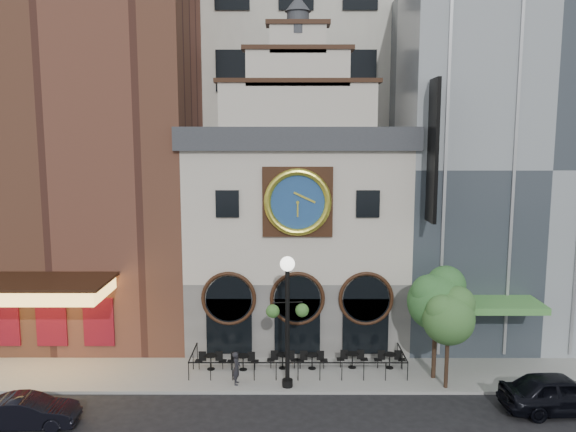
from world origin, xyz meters
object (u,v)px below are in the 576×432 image
at_px(car_right, 560,393).
at_px(pedestrian, 236,368).
at_px(lamppost, 287,307).
at_px(tree_right, 449,315).
at_px(bistro_1, 243,361).
at_px(bistro_2, 283,360).
at_px(bistro_5, 390,359).
at_px(bistro_3, 312,360).
at_px(car_left, 28,412).
at_px(bistro_4, 352,359).
at_px(bistro_0, 211,361).
at_px(tree_left, 437,297).

bearing_deg(car_right, pedestrian, 77.35).
bearing_deg(lamppost, tree_right, -6.13).
relative_size(bistro_1, bistro_2, 1.00).
bearing_deg(bistro_5, bistro_3, -178.86).
distance_m(bistro_1, car_left, 9.99).
bearing_deg(bistro_1, bistro_3, 2.44).
height_order(bistro_2, bistro_4, same).
distance_m(bistro_0, tree_left, 11.69).
distance_m(bistro_0, bistro_3, 5.14).
height_order(pedestrian, tree_right, tree_right).
bearing_deg(bistro_0, tree_right, -9.98).
bearing_deg(bistro_5, bistro_2, -179.56).
bearing_deg(car_right, bistro_4, 59.95).
bearing_deg(tree_right, bistro_0, 170.02).
bearing_deg(bistro_3, pedestrian, -154.04).
bearing_deg(tree_left, car_left, -165.79).
relative_size(bistro_2, tree_left, 0.29).
bearing_deg(bistro_4, bistro_0, -178.21).
xyz_separation_m(bistro_0, tree_right, (11.39, -2.00, 3.07)).
relative_size(pedestrian, tree_right, 0.33).
height_order(bistro_4, tree_right, tree_right).
bearing_deg(car_left, bistro_3, -69.46).
relative_size(bistro_0, bistro_2, 1.00).
bearing_deg(bistro_2, lamppost, -83.21).
distance_m(pedestrian, lamppost, 3.94).
distance_m(bistro_0, pedestrian, 2.26).
bearing_deg(bistro_1, car_left, -147.36).
distance_m(bistro_5, tree_right, 4.41).
bearing_deg(bistro_0, lamppost, -26.79).
xyz_separation_m(bistro_0, pedestrian, (1.46, -1.70, 0.33)).
bearing_deg(lamppost, car_right, -16.17).
xyz_separation_m(pedestrian, lamppost, (2.43, -0.27, 3.09)).
height_order(bistro_2, pedestrian, pedestrian).
relative_size(bistro_0, tree_right, 0.33).
distance_m(bistro_2, car_right, 12.79).
xyz_separation_m(bistro_2, pedestrian, (-2.18, -1.83, 0.33)).
relative_size(car_left, pedestrian, 2.52).
height_order(bistro_2, car_left, car_left).
distance_m(bistro_1, tree_left, 10.15).
height_order(bistro_5, car_right, car_right).
bearing_deg(tree_right, car_right, -26.16).
height_order(bistro_2, bistro_3, same).
height_order(bistro_0, car_right, car_right).
bearing_deg(bistro_3, bistro_0, -178.94).
distance_m(bistro_4, car_right, 9.55).
relative_size(bistro_5, pedestrian, 0.99).
height_order(bistro_2, tree_left, tree_left).
bearing_deg(bistro_0, bistro_1, -1.90).
relative_size(bistro_5, car_left, 0.39).
height_order(bistro_0, bistro_3, same).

